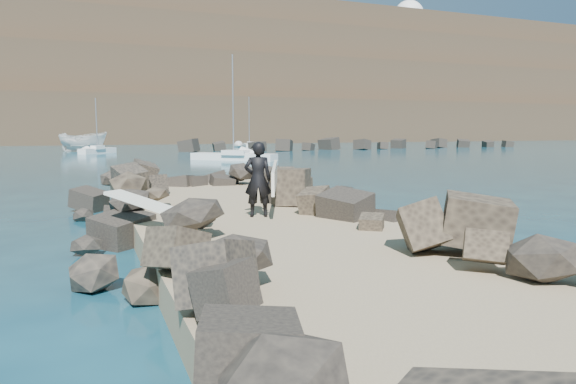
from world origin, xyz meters
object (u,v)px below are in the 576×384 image
(boat_imported, at_px, (83,142))
(sailboat_c, at_px, (234,157))
(surfer_with_board, at_px, (260,179))
(radome, at_px, (409,21))
(surfboard_resting, at_px, (149,209))

(boat_imported, bearing_deg, sailboat_c, -128.24)
(surfer_with_board, relative_size, radome, 0.13)
(boat_imported, relative_size, radome, 0.39)
(surfer_with_board, bearing_deg, sailboat_c, 75.51)
(surfboard_resting, bearing_deg, radome, 9.43)
(boat_imported, bearing_deg, surfboard_resting, -152.61)
(boat_imported, distance_m, sailboat_c, 29.94)
(surfboard_resting, xyz_separation_m, sailboat_c, (11.56, 34.27, -0.69))
(boat_imported, height_order, sailboat_c, sailboat_c)
(radome, bearing_deg, surfboard_resting, -126.20)
(boat_imported, xyz_separation_m, sailboat_c, (12.97, -26.97, -0.93))
(sailboat_c, bearing_deg, radome, 49.65)
(surfboard_resting, height_order, boat_imported, boat_imported)
(surfer_with_board, height_order, sailboat_c, sailboat_c)
(boat_imported, relative_size, sailboat_c, 0.68)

